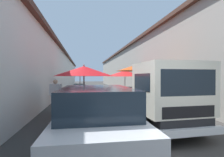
# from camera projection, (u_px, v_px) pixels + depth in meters

# --- Properties ---
(ground) EXTENTS (90.00, 90.00, 0.00)m
(ground) POSITION_uv_depth(u_px,v_px,m) (100.00, 95.00, 15.45)
(ground) COLOR #3D3A38
(building_left_whitewash) EXTENTS (49.80, 7.50, 4.40)m
(building_left_whitewash) POSITION_uv_depth(u_px,v_px,m) (26.00, 71.00, 16.44)
(building_left_whitewash) COLOR silver
(building_left_whitewash) RESTS_ON ground
(building_right_concrete) EXTENTS (49.80, 7.50, 5.30)m
(building_right_concrete) POSITION_uv_depth(u_px,v_px,m) (160.00, 68.00, 18.84)
(building_right_concrete) COLOR #A39E93
(building_right_concrete) RESTS_ON ground
(fruit_stall_mid_lane) EXTENTS (2.37, 2.37, 2.20)m
(fruit_stall_mid_lane) POSITION_uv_depth(u_px,v_px,m) (84.00, 78.00, 6.77)
(fruit_stall_mid_lane) COLOR #9E9EA3
(fruit_stall_mid_lane) RESTS_ON ground
(fruit_stall_near_right) EXTENTS (2.20, 2.20, 2.32)m
(fruit_stall_near_right) POSITION_uv_depth(u_px,v_px,m) (80.00, 75.00, 11.48)
(fruit_stall_near_right) COLOR #9E9EA3
(fruit_stall_near_right) RESTS_ON ground
(fruit_stall_far_right) EXTENTS (2.80, 2.80, 2.26)m
(fruit_stall_far_right) POSITION_uv_depth(u_px,v_px,m) (125.00, 76.00, 12.76)
(fruit_stall_far_right) COLOR #9E9EA3
(fruit_stall_far_right) RESTS_ON ground
(fruit_stall_far_left) EXTENTS (2.54, 2.54, 2.47)m
(fruit_stall_far_left) POSITION_uv_depth(u_px,v_px,m) (141.00, 73.00, 8.79)
(fruit_stall_far_left) COLOR #9E9EA3
(fruit_stall_far_left) RESTS_ON ground
(hatchback_car) EXTENTS (3.94, 1.98, 1.45)m
(hatchback_car) POSITION_uv_depth(u_px,v_px,m) (96.00, 117.00, 3.94)
(hatchback_car) COLOR #ADAFB5
(hatchback_car) RESTS_ON ground
(delivery_truck) EXTENTS (4.99, 2.13, 2.08)m
(delivery_truck) POSITION_uv_depth(u_px,v_px,m) (159.00, 97.00, 5.36)
(delivery_truck) COLOR black
(delivery_truck) RESTS_ON ground
(vendor_by_crates) EXTENTS (0.34, 0.60, 1.56)m
(vendor_by_crates) POSITION_uv_depth(u_px,v_px,m) (56.00, 93.00, 7.96)
(vendor_by_crates) COLOR #665B4C
(vendor_by_crates) RESTS_ON ground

